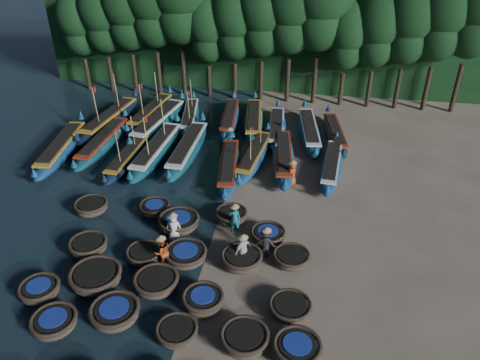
% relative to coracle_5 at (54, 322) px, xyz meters
% --- Properties ---
extents(ground, '(120.00, 120.00, 0.00)m').
position_rel_coracle_5_xyz_m(ground, '(5.30, 6.72, -0.40)').
color(ground, gray).
rests_on(ground, ground).
extents(foliage_wall, '(40.00, 3.00, 10.00)m').
position_rel_coracle_5_xyz_m(foliage_wall, '(5.30, 30.22, 4.60)').
color(foliage_wall, black).
rests_on(foliage_wall, ground).
extents(coracle_5, '(2.03, 2.03, 0.69)m').
position_rel_coracle_5_xyz_m(coracle_5, '(0.00, 0.00, 0.00)').
color(coracle_5, brown).
rests_on(coracle_5, ground).
extents(coracle_6, '(2.64, 2.64, 0.78)m').
position_rel_coracle_5_xyz_m(coracle_6, '(2.36, 0.87, 0.05)').
color(coracle_6, brown).
rests_on(coracle_6, ground).
extents(coracle_7, '(1.87, 1.87, 0.64)m').
position_rel_coracle_5_xyz_m(coracle_7, '(5.25, 0.38, -0.03)').
color(coracle_7, brown).
rests_on(coracle_7, ground).
extents(coracle_8, '(2.07, 2.07, 0.75)m').
position_rel_coracle_5_xyz_m(coracle_8, '(8.08, 0.45, 0.03)').
color(coracle_8, brown).
rests_on(coracle_8, ground).
extents(coracle_9, '(2.25, 2.25, 0.81)m').
position_rel_coracle_5_xyz_m(coracle_9, '(10.21, 0.25, 0.07)').
color(coracle_9, brown).
rests_on(coracle_9, ground).
extents(coracle_10, '(1.88, 1.88, 0.70)m').
position_rel_coracle_5_xyz_m(coracle_10, '(-1.57, 1.63, 0.01)').
color(coracle_10, brown).
rests_on(coracle_10, ground).
extents(coracle_11, '(3.05, 3.05, 0.81)m').
position_rel_coracle_5_xyz_m(coracle_11, '(0.63, 2.78, 0.07)').
color(coracle_11, brown).
rests_on(coracle_11, ground).
extents(coracle_12, '(2.23, 2.23, 0.78)m').
position_rel_coracle_5_xyz_m(coracle_12, '(3.54, 2.92, 0.05)').
color(coracle_12, brown).
rests_on(coracle_12, ground).
extents(coracle_13, '(2.13, 2.13, 0.78)m').
position_rel_coracle_5_xyz_m(coracle_13, '(5.95, 2.19, 0.05)').
color(coracle_13, brown).
rests_on(coracle_13, ground).
extents(coracle_14, '(2.32, 2.32, 0.68)m').
position_rel_coracle_5_xyz_m(coracle_14, '(9.79, 2.43, -0.01)').
color(coracle_14, brown).
rests_on(coracle_14, ground).
extents(coracle_15, '(2.32, 2.32, 0.75)m').
position_rel_coracle_5_xyz_m(coracle_15, '(-0.71, 4.88, 0.03)').
color(coracle_15, brown).
rests_on(coracle_15, ground).
extents(coracle_16, '(1.84, 1.84, 0.64)m').
position_rel_coracle_5_xyz_m(coracle_16, '(2.29, 4.82, -0.03)').
color(coracle_16, brown).
rests_on(coracle_16, ground).
extents(coracle_17, '(2.24, 2.24, 0.73)m').
position_rel_coracle_5_xyz_m(coracle_17, '(4.38, 5.03, 0.02)').
color(coracle_17, brown).
rests_on(coracle_17, ground).
extents(coracle_18, '(2.11, 2.11, 0.76)m').
position_rel_coracle_5_xyz_m(coracle_18, '(7.19, 5.17, 0.04)').
color(coracle_18, brown).
rests_on(coracle_18, ground).
extents(coracle_19, '(1.89, 1.89, 0.66)m').
position_rel_coracle_5_xyz_m(coracle_19, '(9.61, 5.72, -0.02)').
color(coracle_19, brown).
rests_on(coracle_19, ground).
extents(coracle_20, '(2.28, 2.28, 0.72)m').
position_rel_coracle_5_xyz_m(coracle_20, '(-2.06, 8.20, 0.01)').
color(coracle_20, brown).
rests_on(coracle_20, ground).
extents(coracle_21, '(2.20, 2.20, 0.64)m').
position_rel_coracle_5_xyz_m(coracle_21, '(1.55, 8.74, -0.03)').
color(coracle_21, brown).
rests_on(coracle_21, ground).
extents(coracle_22, '(2.30, 2.30, 0.80)m').
position_rel_coracle_5_xyz_m(coracle_22, '(3.33, 7.54, 0.06)').
color(coracle_22, brown).
rests_on(coracle_22, ground).
extents(coracle_23, '(1.87, 1.87, 0.69)m').
position_rel_coracle_5_xyz_m(coracle_23, '(6.02, 8.70, -0.00)').
color(coracle_23, brown).
rests_on(coracle_23, ground).
extents(coracle_24, '(2.33, 2.33, 0.66)m').
position_rel_coracle_5_xyz_m(coracle_24, '(8.26, 7.34, -0.02)').
color(coracle_24, brown).
rests_on(coracle_24, ground).
extents(long_boat_0, '(2.48, 8.84, 1.56)m').
position_rel_coracle_5_xyz_m(long_boat_0, '(-6.99, 14.26, 0.20)').
color(long_boat_0, navy).
rests_on(long_boat_0, ground).
extents(long_boat_1, '(1.79, 8.59, 1.51)m').
position_rel_coracle_5_xyz_m(long_boat_1, '(-4.54, 15.65, 0.18)').
color(long_boat_1, '#0E3E4F').
rests_on(long_boat_1, ground).
extents(long_boat_2, '(1.59, 7.31, 3.11)m').
position_rel_coracle_5_xyz_m(long_boat_2, '(-2.03, 13.93, 0.10)').
color(long_boat_2, '#0D1C33').
rests_on(long_boat_2, ground).
extents(long_boat_3, '(2.13, 9.08, 3.86)m').
position_rel_coracle_5_xyz_m(long_boat_3, '(-0.35, 15.05, 0.22)').
color(long_boat_3, '#0E3E4F').
rests_on(long_boat_3, ground).
extents(long_boat_4, '(1.72, 9.01, 1.59)m').
position_rel_coracle_5_xyz_m(long_boat_4, '(1.72, 15.58, 0.21)').
color(long_boat_4, '#0E3E4F').
rests_on(long_boat_4, ground).
extents(long_boat_5, '(2.33, 7.94, 1.41)m').
position_rel_coracle_5_xyz_m(long_boat_5, '(4.95, 13.77, 0.14)').
color(long_boat_5, navy).
rests_on(long_boat_5, ground).
extents(long_boat_6, '(2.34, 7.85, 3.36)m').
position_rel_coracle_5_xyz_m(long_boat_6, '(6.42, 15.46, 0.14)').
color(long_boat_6, navy).
rests_on(long_boat_6, ground).
extents(long_boat_7, '(2.35, 8.42, 1.49)m').
position_rel_coracle_5_xyz_m(long_boat_7, '(8.36, 15.55, 0.17)').
color(long_boat_7, navy).
rests_on(long_boat_7, ground).
extents(long_boat_8, '(1.94, 7.54, 1.33)m').
position_rel_coracle_5_xyz_m(long_boat_8, '(11.60, 15.02, 0.11)').
color(long_boat_8, navy).
rests_on(long_boat_8, ground).
extents(long_boat_9, '(2.71, 9.11, 3.90)m').
position_rel_coracle_5_xyz_m(long_boat_9, '(-5.55, 19.30, 0.22)').
color(long_boat_9, '#0D1C33').
rests_on(long_boat_9, ground).
extents(long_boat_10, '(2.37, 8.33, 3.56)m').
position_rel_coracle_5_xyz_m(long_boat_10, '(-2.83, 21.15, 0.17)').
color(long_boat_10, navy).
rests_on(long_boat_10, ground).
extents(long_boat_11, '(2.98, 9.10, 1.62)m').
position_rel_coracle_5_xyz_m(long_boat_11, '(-1.62, 19.47, 0.22)').
color(long_boat_11, '#0E3E4F').
rests_on(long_boat_11, ground).
extents(long_boat_12, '(2.50, 7.42, 3.19)m').
position_rel_coracle_5_xyz_m(long_boat_12, '(0.45, 21.05, 0.11)').
color(long_boat_12, '#0E3E4F').
rests_on(long_boat_12, ground).
extents(long_boat_13, '(2.03, 7.90, 1.40)m').
position_rel_coracle_5_xyz_m(long_boat_13, '(3.64, 21.19, 0.13)').
color(long_boat_13, navy).
rests_on(long_boat_13, ground).
extents(long_boat_14, '(2.39, 8.35, 1.48)m').
position_rel_coracle_5_xyz_m(long_boat_14, '(5.57, 21.10, 0.17)').
color(long_boat_14, '#0E3E4F').
rests_on(long_boat_14, ground).
extents(long_boat_15, '(1.93, 7.91, 1.40)m').
position_rel_coracle_5_xyz_m(long_boat_15, '(7.50, 20.00, 0.13)').
color(long_boat_15, navy).
rests_on(long_boat_15, ground).
extents(long_boat_16, '(2.59, 8.35, 1.48)m').
position_rel_coracle_5_xyz_m(long_boat_16, '(9.93, 19.87, 0.17)').
color(long_boat_16, '#0E3E4F').
rests_on(long_boat_16, ground).
extents(long_boat_17, '(2.43, 7.48, 1.33)m').
position_rel_coracle_5_xyz_m(long_boat_17, '(11.82, 19.80, 0.11)').
color(long_boat_17, '#0D1C33').
rests_on(long_boat_17, ground).
extents(fisherman_0, '(0.87, 0.62, 1.88)m').
position_rel_coracle_5_xyz_m(fisherman_0, '(3.36, 6.54, 0.50)').
color(fisherman_0, silver).
rests_on(fisherman_0, ground).
extents(fisherman_1, '(0.68, 0.52, 1.91)m').
position_rel_coracle_5_xyz_m(fisherman_1, '(6.38, 7.81, 0.56)').
color(fisherman_1, '#1B6E72').
rests_on(fisherman_1, ground).
extents(fisherman_2, '(1.10, 1.09, 1.99)m').
position_rel_coracle_5_xyz_m(fisherman_2, '(3.37, 4.53, 0.54)').
color(fisherman_2, '#B94618').
rests_on(fisherman_2, ground).
extents(fisherman_3, '(1.20, 0.79, 1.94)m').
position_rel_coracle_5_xyz_m(fisherman_3, '(8.29, 6.06, 0.51)').
color(fisherman_3, black).
rests_on(fisherman_3, ground).
extents(fisherman_4, '(0.94, 1.07, 1.93)m').
position_rel_coracle_5_xyz_m(fisherman_4, '(7.24, 5.33, 0.53)').
color(fisherman_4, silver).
rests_on(fisherman_4, ground).
extents(fisherman_5, '(1.07, 1.42, 1.69)m').
position_rel_coracle_5_xyz_m(fisherman_5, '(4.37, 17.40, 0.39)').
color(fisherman_5, '#1B6E72').
rests_on(fisherman_5, ground).
extents(fisherman_6, '(0.76, 0.95, 1.89)m').
position_rel_coracle_5_xyz_m(fisherman_6, '(9.11, 13.05, 0.50)').
color(fisherman_6, '#B94618').
rests_on(fisherman_6, ground).
extents(tree_0, '(3.68, 3.68, 8.68)m').
position_rel_coracle_5_xyz_m(tree_0, '(-10.70, 26.72, 5.57)').
color(tree_0, black).
rests_on(tree_0, ground).
extents(tree_1, '(4.09, 4.09, 9.65)m').
position_rel_coracle_5_xyz_m(tree_1, '(-8.40, 26.72, 6.25)').
color(tree_1, black).
rests_on(tree_1, ground).
extents(tree_2, '(4.51, 4.51, 10.63)m').
position_rel_coracle_5_xyz_m(tree_2, '(-6.10, 26.72, 6.92)').
color(tree_2, black).
rests_on(tree_2, ground).
extents(tree_3, '(4.92, 4.92, 11.60)m').
position_rel_coracle_5_xyz_m(tree_3, '(-3.80, 26.72, 7.60)').
color(tree_3, black).
rests_on(tree_3, ground).
extents(tree_5, '(3.68, 3.68, 8.68)m').
position_rel_coracle_5_xyz_m(tree_5, '(0.80, 26.72, 5.57)').
color(tree_5, black).
rests_on(tree_5, ground).
extents(tree_6, '(4.09, 4.09, 9.65)m').
position_rel_coracle_5_xyz_m(tree_6, '(3.10, 26.72, 6.25)').
color(tree_6, black).
rests_on(tree_6, ground).
extents(tree_7, '(4.51, 4.51, 10.63)m').
position_rel_coracle_5_xyz_m(tree_7, '(5.40, 26.72, 6.92)').
color(tree_7, black).
rests_on(tree_7, ground).
extents(tree_8, '(4.92, 4.92, 11.60)m').
position_rel_coracle_5_xyz_m(tree_8, '(7.70, 26.72, 7.60)').
color(tree_8, black).
rests_on(tree_8, ground).
extents(tree_10, '(3.68, 3.68, 8.68)m').
position_rel_coracle_5_xyz_m(tree_10, '(12.30, 26.72, 5.57)').
color(tree_10, black).
rests_on(tree_10, ground).
extents(tree_11, '(4.09, 4.09, 9.65)m').
position_rel_coracle_5_xyz_m(tree_11, '(14.60, 26.72, 6.25)').
color(tree_11, black).
rests_on(tree_11, ground).
extents(tree_12, '(4.51, 4.51, 10.63)m').
position_rel_coracle_5_xyz_m(tree_12, '(16.90, 26.72, 6.92)').
color(tree_12, black).
rests_on(tree_12, ground).
extents(tree_13, '(4.92, 4.92, 11.60)m').
position_rel_coracle_5_xyz_m(tree_13, '(19.20, 26.72, 7.60)').
color(tree_13, black).
rests_on(tree_13, ground).
extents(tree_14, '(5.34, 5.34, 12.58)m').
position_rel_coracle_5_xyz_m(tree_14, '(21.50, 26.72, 8.27)').
color(tree_14, black).
rests_on(tree_14, ground).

